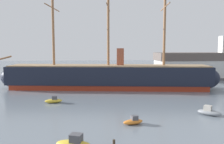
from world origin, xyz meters
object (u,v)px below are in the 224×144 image
(motorboat_near_centre, at_px, (133,121))
(dinghy_distant_centre, at_px, (115,82))
(tall_ship, at_px, (108,76))
(dockside_warehouse_right, at_px, (208,66))
(sailboat_far_left, at_px, (26,87))
(motorboat_foreground_left, at_px, (74,144))
(motorboat_mid_right, at_px, (209,112))
(dinghy_far_right, at_px, (207,85))
(motorboat_alongside_bow, at_px, (54,100))

(motorboat_near_centre, distance_m, dinghy_distant_centre, 44.50)
(tall_ship, xyz_separation_m, dockside_warehouse_right, (40.28, 18.58, 1.41))
(motorboat_near_centre, height_order, sailboat_far_left, sailboat_far_left)
(sailboat_far_left, bearing_deg, motorboat_foreground_left, -69.43)
(tall_ship, relative_size, dinghy_distant_centre, 24.52)
(sailboat_far_left, height_order, dinghy_distant_centre, sailboat_far_left)
(dinghy_distant_centre, xyz_separation_m, dockside_warehouse_right, (36.90, 6.85, 4.78))
(tall_ship, relative_size, dockside_warehouse_right, 1.61)
(motorboat_mid_right, bearing_deg, motorboat_foreground_left, -152.85)
(motorboat_near_centre, height_order, dinghy_far_right, motorboat_near_centre)
(dockside_warehouse_right, bearing_deg, motorboat_mid_right, -117.20)
(motorboat_mid_right, bearing_deg, motorboat_near_centre, -166.26)
(motorboat_alongside_bow, height_order, dinghy_far_right, motorboat_alongside_bow)
(dockside_warehouse_right, bearing_deg, motorboat_near_centre, -127.32)
(tall_ship, distance_m, dinghy_distant_centre, 12.66)
(motorboat_near_centre, relative_size, dinghy_far_right, 1.30)
(sailboat_far_left, relative_size, dinghy_far_right, 1.74)
(sailboat_far_left, relative_size, dinghy_distant_centre, 1.67)
(motorboat_mid_right, relative_size, dinghy_distant_centre, 1.49)
(motorboat_alongside_bow, height_order, dinghy_distant_centre, motorboat_alongside_bow)
(motorboat_near_centre, relative_size, motorboat_alongside_bow, 0.91)
(tall_ship, relative_size, sailboat_far_left, 14.67)
(motorboat_mid_right, distance_m, dockside_warehouse_right, 53.85)
(tall_ship, xyz_separation_m, motorboat_alongside_bow, (-13.54, -16.58, -3.13))
(tall_ship, bearing_deg, motorboat_near_centre, -87.94)
(motorboat_alongside_bow, relative_size, dinghy_far_right, 1.43)
(motorboat_mid_right, bearing_deg, dockside_warehouse_right, 62.80)
(tall_ship, distance_m, motorboat_alongside_bow, 21.63)
(motorboat_alongside_bow, relative_size, dockside_warehouse_right, 0.09)
(motorboat_alongside_bow, height_order, sailboat_far_left, sailboat_far_left)
(sailboat_far_left, relative_size, dockside_warehouse_right, 0.11)
(motorboat_mid_right, height_order, dockside_warehouse_right, dockside_warehouse_right)
(sailboat_far_left, xyz_separation_m, dinghy_distant_centre, (27.91, 7.96, -0.09))
(motorboat_foreground_left, xyz_separation_m, motorboat_near_centre, (8.85, 8.45, -0.18))
(motorboat_near_centre, bearing_deg, dockside_warehouse_right, 52.68)
(tall_ship, height_order, dinghy_far_right, tall_ship)
(dinghy_distant_centre, bearing_deg, dinghy_far_right, -19.38)
(sailboat_far_left, height_order, dockside_warehouse_right, dockside_warehouse_right)
(motorboat_foreground_left, xyz_separation_m, motorboat_mid_right, (23.42, 12.01, -0.06))
(motorboat_mid_right, distance_m, sailboat_far_left, 52.02)
(dinghy_far_right, height_order, dinghy_distant_centre, dinghy_distant_centre)
(motorboat_foreground_left, xyz_separation_m, dockside_warehouse_right, (47.95, 59.74, 4.42))
(motorboat_mid_right, bearing_deg, dinghy_distant_centre, 106.83)
(tall_ship, height_order, dockside_warehouse_right, tall_ship)
(motorboat_mid_right, xyz_separation_m, dinghy_distant_centre, (-12.37, 40.88, -0.30))
(dinghy_far_right, bearing_deg, dinghy_distant_centre, 160.62)
(motorboat_alongside_bow, bearing_deg, dinghy_distant_centre, 59.14)
(motorboat_near_centre, xyz_separation_m, dockside_warehouse_right, (39.10, 51.29, 4.60))
(motorboat_near_centre, xyz_separation_m, sailboat_far_left, (-25.71, 36.49, -0.09))
(tall_ship, height_order, motorboat_foreground_left, tall_ship)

